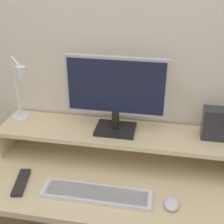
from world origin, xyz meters
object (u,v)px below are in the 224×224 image
Objects in this scene: monitor at (116,92)px; router_dock at (216,124)px; keyboard at (96,194)px; remote_control at (21,182)px; mouse at (171,203)px; desk_lamp at (20,91)px.

router_dock is at bearing 2.56° from monitor.
remote_control is at bearing 177.94° from keyboard.
remote_control is (-0.35, 0.01, -0.00)m from keyboard.
monitor reaches higher than remote_control.
keyboard is 5.58× the size of mouse.
desk_lamp is at bearing 159.26° from mouse.
monitor is at bearing 133.37° from mouse.
keyboard is at bearing -2.06° from remote_control.
desk_lamp reaches higher than remote_control.
monitor is 0.48m from router_dock.
mouse is at bearing -0.80° from keyboard.
mouse reaches higher than remote_control.
mouse is (0.31, -0.00, 0.00)m from keyboard.
router_dock reaches higher than keyboard.
desk_lamp is 3.95× the size of mouse.
mouse reaches higher than keyboard.
router_dock reaches higher than remote_control.
mouse is at bearing -1.46° from remote_control.
keyboard is at bearing -95.64° from monitor.
monitor reaches higher than mouse.
router_dock is (0.46, 0.02, -0.13)m from monitor.
monitor is at bearing 84.36° from keyboard.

